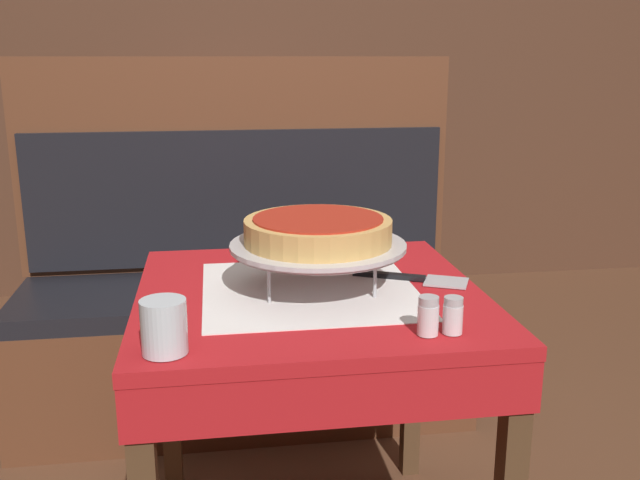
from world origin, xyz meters
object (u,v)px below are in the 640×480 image
object	(u,v)px
dining_table_front	(310,327)
salt_shaker	(428,316)
water_glass_near	(164,327)
pepper_shaker	(453,315)
booth_bench	(243,315)
pizza_pan_stand	(318,247)
dining_table_rear	(236,192)
pizza_server	(414,278)
deep_dish_pizza	(318,230)
condiment_caddy	(213,164)

from	to	relation	value
dining_table_front	salt_shaker	bearing A→B (deg)	-58.24
water_glass_near	pepper_shaker	distance (m)	0.54
booth_bench	dining_table_front	bearing A→B (deg)	-81.75
water_glass_near	salt_shaker	bearing A→B (deg)	1.57
booth_bench	pizza_pan_stand	world-z (taller)	booth_bench
dining_table_rear	pepper_shaker	world-z (taller)	pepper_shaker
dining_table_front	pizza_pan_stand	bearing A→B (deg)	-24.17
pizza_server	pepper_shaker	size ratio (longest dim) A/B	3.73
dining_table_rear	water_glass_near	distance (m)	2.13
dining_table_front	deep_dish_pizza	xyz separation A→B (m)	(0.02, -0.01, 0.23)
booth_bench	salt_shaker	distance (m)	1.27
pizza_pan_stand	salt_shaker	world-z (taller)	pizza_pan_stand
pepper_shaker	pizza_pan_stand	bearing A→B (deg)	126.56
pizza_pan_stand	condiment_caddy	distance (m)	1.78
pizza_pan_stand	pizza_server	world-z (taller)	pizza_pan_stand
deep_dish_pizza	pizza_server	xyz separation A→B (m)	(0.24, 0.04, -0.14)
dining_table_front	dining_table_rear	distance (m)	1.81
dining_table_front	salt_shaker	size ratio (longest dim) A/B	10.23
dining_table_front	deep_dish_pizza	distance (m)	0.23
condiment_caddy	booth_bench	bearing A→B (deg)	-84.60
pizza_pan_stand	water_glass_near	bearing A→B (deg)	-136.44
condiment_caddy	water_glass_near	bearing A→B (deg)	-92.66
deep_dish_pizza	pizza_server	size ratio (longest dim) A/B	1.22
dining_table_front	condiment_caddy	xyz separation A→B (m)	(-0.21, 1.75, 0.13)
dining_table_front	condiment_caddy	world-z (taller)	condiment_caddy
booth_bench	pizza_server	world-z (taller)	booth_bench
deep_dish_pizza	water_glass_near	world-z (taller)	deep_dish_pizza
dining_table_front	condiment_caddy	size ratio (longest dim) A/B	4.34
booth_bench	condiment_caddy	world-z (taller)	booth_bench
condiment_caddy	pepper_shaker	bearing A→B (deg)	-77.78
pizza_server	water_glass_near	distance (m)	0.66
booth_bench	deep_dish_pizza	world-z (taller)	booth_bench
dining_table_front	salt_shaker	distance (m)	0.38
pizza_server	condiment_caddy	distance (m)	1.78
dining_table_front	deep_dish_pizza	bearing A→B (deg)	-24.17
pizza_pan_stand	condiment_caddy	size ratio (longest dim) A/B	2.21
dining_table_rear	pizza_pan_stand	world-z (taller)	pizza_pan_stand
booth_bench	pizza_pan_stand	bearing A→B (deg)	-80.63
pizza_pan_stand	pepper_shaker	size ratio (longest dim) A/B	5.48
pepper_shaker	condiment_caddy	distance (m)	2.10
pizza_pan_stand	deep_dish_pizza	size ratio (longest dim) A/B	1.20
deep_dish_pizza	condiment_caddy	size ratio (longest dim) A/B	1.84
pizza_pan_stand	dining_table_rear	bearing A→B (deg)	94.01
dining_table_front	pepper_shaker	bearing A→B (deg)	-51.97
dining_table_front	dining_table_rear	xyz separation A→B (m)	(-0.11, 1.80, -0.01)
pizza_pan_stand	condiment_caddy	world-z (taller)	condiment_caddy
deep_dish_pizza	water_glass_near	bearing A→B (deg)	-136.44
dining_table_front	salt_shaker	xyz separation A→B (m)	(0.19, -0.30, 0.13)
pizza_pan_stand	deep_dish_pizza	xyz separation A→B (m)	(0.00, 0.00, 0.04)
pizza_pan_stand	salt_shaker	xyz separation A→B (m)	(0.17, -0.29, -0.06)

